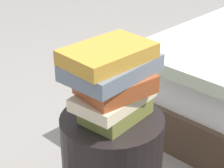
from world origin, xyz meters
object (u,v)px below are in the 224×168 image
object	(u,v)px
book_olive	(116,111)
book_slate	(111,67)
book_ochre	(108,54)
book_cream	(113,97)
book_rust	(116,85)

from	to	relation	value
book_olive	book_slate	world-z (taller)	book_slate
book_olive	book_ochre	xyz separation A→B (m)	(0.02, -0.02, 0.20)
book_olive	book_cream	bearing A→B (deg)	-81.19
book_cream	book_rust	distance (m)	0.05
book_slate	book_ochre	world-z (taller)	book_ochre
book_slate	book_olive	bearing A→B (deg)	98.00
book_cream	book_olive	bearing A→B (deg)	98.10
book_olive	book_ochre	bearing A→B (deg)	-55.44
book_rust	book_ochre	xyz separation A→B (m)	(0.01, -0.02, 0.11)
book_olive	book_rust	size ratio (longest dim) A/B	0.97
book_cream	book_ochre	size ratio (longest dim) A/B	0.96
book_cream	book_ochre	distance (m)	0.16
book_olive	book_cream	xyz separation A→B (m)	(0.00, -0.01, 0.05)
book_ochre	book_olive	bearing A→B (deg)	131.23
book_cream	book_slate	size ratio (longest dim) A/B	0.90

